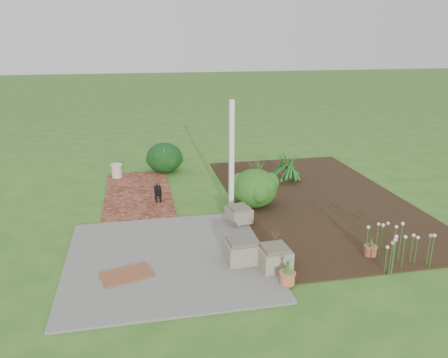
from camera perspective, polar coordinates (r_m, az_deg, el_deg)
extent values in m
plane|color=#356620|center=(9.58, -0.69, -4.79)|extent=(80.00, 80.00, 0.00)
cube|color=slate|center=(7.86, -7.35, -10.20)|extent=(3.50, 3.50, 0.04)
cube|color=brown|center=(11.06, -11.12, -1.83)|extent=(1.60, 3.50, 0.04)
cube|color=black|center=(10.73, 12.03, -2.55)|extent=(4.00, 7.00, 0.03)
cube|color=white|center=(9.32, 0.97, 2.69)|extent=(0.10, 0.10, 2.50)
cube|color=gray|center=(7.46, 6.60, -10.23)|extent=(0.53, 0.53, 0.33)
cube|color=gray|center=(7.61, 2.19, -9.44)|extent=(0.55, 0.55, 0.34)
cube|color=#766659|center=(9.11, 1.96, -4.75)|extent=(0.54, 0.54, 0.30)
cube|color=brown|center=(7.42, -12.59, -12.10)|extent=(0.91, 0.71, 0.02)
cube|color=black|center=(10.34, -8.64, -1.58)|extent=(0.16, 0.34, 0.15)
cylinder|color=black|center=(10.28, -8.83, -2.64)|extent=(0.04, 0.04, 0.17)
cylinder|color=black|center=(10.28, -8.26, -2.60)|extent=(0.04, 0.04, 0.17)
cylinder|color=black|center=(10.50, -8.94, -2.19)|extent=(0.04, 0.04, 0.17)
cylinder|color=black|center=(10.51, -8.38, -2.15)|extent=(0.04, 0.04, 0.17)
sphere|color=black|center=(10.11, -8.57, -1.31)|extent=(0.14, 0.14, 0.14)
cone|color=black|center=(10.47, -8.75, -0.73)|extent=(0.06, 0.10, 0.12)
cylinder|color=beige|center=(12.31, -13.82, 1.03)|extent=(0.30, 0.30, 0.37)
ellipsoid|color=#123C0D|center=(9.95, 4.04, -1.06)|extent=(1.32, 1.32, 0.88)
cylinder|color=#AE643B|center=(7.73, 6.63, -9.66)|extent=(0.32, 0.32, 0.23)
cylinder|color=#B8543E|center=(8.25, 18.57, -8.85)|extent=(0.23, 0.23, 0.18)
cylinder|color=#B46A3D|center=(7.07, 8.26, -12.67)|extent=(0.24, 0.24, 0.20)
ellipsoid|color=black|center=(12.66, -7.78, 2.87)|extent=(1.29, 1.29, 0.87)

